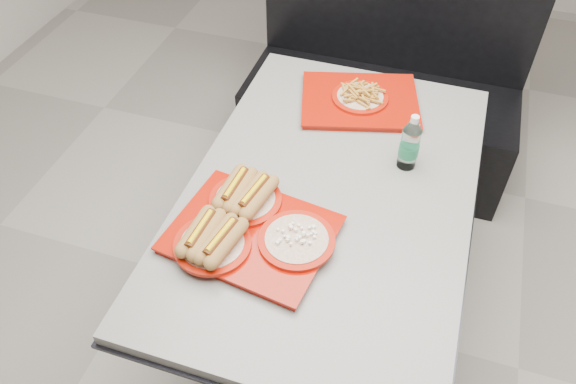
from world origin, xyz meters
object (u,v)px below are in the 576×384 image
(booth_bench, at_px, (383,88))
(tray_far, at_px, (360,98))
(tray_near, at_px, (246,226))
(diner_table, at_px, (328,223))
(water_bottle, at_px, (410,145))

(booth_bench, xyz_separation_m, tray_far, (-0.01, -0.62, 0.37))
(booth_bench, bearing_deg, tray_near, -98.06)
(diner_table, relative_size, tray_far, 2.80)
(tray_near, bearing_deg, diner_table, 53.39)
(water_bottle, bearing_deg, diner_table, -138.10)
(booth_bench, bearing_deg, tray_far, -91.10)
(tray_far, bearing_deg, tray_near, -103.80)
(diner_table, bearing_deg, water_bottle, 41.90)
(diner_table, height_order, tray_near, tray_near)
(diner_table, xyz_separation_m, tray_far, (-0.01, 0.47, 0.19))
(tray_far, bearing_deg, water_bottle, -51.60)
(diner_table, relative_size, booth_bench, 1.05)
(booth_bench, relative_size, tray_far, 2.66)
(booth_bench, relative_size, tray_near, 2.65)
(tray_far, xyz_separation_m, water_bottle, (0.22, -0.28, 0.06))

